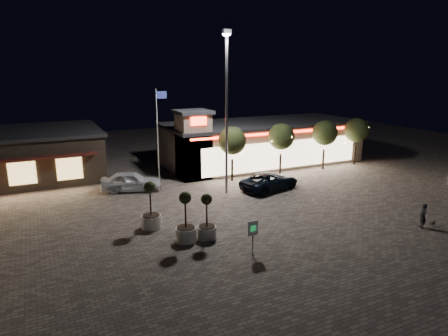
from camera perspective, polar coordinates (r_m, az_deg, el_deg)
name	(u,v)px	position (r m, az deg, el deg)	size (l,w,h in m)	color
ground	(254,234)	(24.27, 4.37, -9.39)	(90.00, 90.00, 0.00)	slate
retail_building	(259,142)	(41.39, 5.02, 3.69)	(20.40, 8.40, 6.10)	gray
restaurant_building	(3,156)	(40.04, -28.99, 1.53)	(16.40, 11.00, 4.30)	#382D23
floodlight_pole	(227,104)	(30.39, 0.37, 9.13)	(0.60, 0.40, 12.38)	gray
flagpole	(158,128)	(33.92, -9.34, 5.59)	(0.95, 0.10, 8.00)	white
string_tree_a	(232,141)	(34.39, 1.19, 3.90)	(2.42, 2.42, 4.79)	#332319
string_tree_b	(281,137)	(36.87, 8.17, 4.45)	(2.42, 2.42, 4.79)	#332319
string_tree_c	(325,133)	(39.83, 14.21, 4.87)	(2.42, 2.42, 4.79)	#332319
string_tree_d	(356,130)	(42.47, 18.40, 5.14)	(2.42, 2.42, 4.79)	#332319
pickup_truck	(270,181)	(32.71, 6.57, -1.84)	(2.40, 5.19, 1.44)	black
white_sedan	(131,181)	(32.93, -13.13, -1.86)	(1.90, 4.72, 1.61)	silver
pedestrian	(423,216)	(27.67, 26.55, -6.15)	(0.57, 0.37, 1.56)	black
dog	(433,222)	(28.42, 27.69, -6.90)	(0.49, 0.18, 0.26)	#59514C
planter_left	(151,214)	(25.14, -10.39, -6.46)	(1.22, 1.22, 3.00)	silver
planter_mid	(207,225)	(23.30, -2.47, -8.13)	(1.11, 1.11, 2.74)	silver
planter_right	(186,226)	(23.06, -5.48, -8.25)	(1.20, 1.20, 2.95)	silver
valet_sign	(253,231)	(21.34, 4.15, -8.97)	(0.62, 0.10, 1.87)	gray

